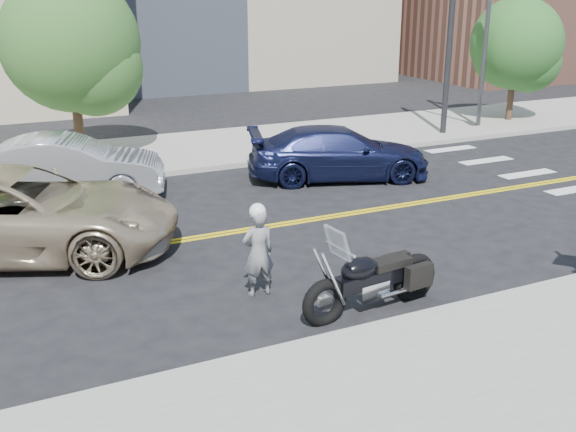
# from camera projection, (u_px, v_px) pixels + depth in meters

# --- Properties ---
(ground_plane) EXTENTS (120.00, 120.00, 0.00)m
(ground_plane) POSITION_uv_depth(u_px,v_px,m) (242.00, 231.00, 14.46)
(ground_plane) COLOR black
(ground_plane) RESTS_ON ground
(sidewalk_near) EXTENTS (60.00, 5.00, 0.15)m
(sidewalk_near) POSITION_uv_depth(u_px,v_px,m) (475.00, 418.00, 8.03)
(sidewalk_near) COLOR #9E9B91
(sidewalk_near) RESTS_ON ground_plane
(sidewalk_far) EXTENTS (60.00, 5.00, 0.15)m
(sidewalk_far) POSITION_uv_depth(u_px,v_px,m) (152.00, 154.00, 20.85)
(sidewalk_far) COLOR #9E9B91
(sidewalk_far) RESTS_ON ground_plane
(lamp_post) EXTENTS (0.16, 0.16, 8.00)m
(lamp_post) POSITION_uv_depth(u_px,v_px,m) (488.00, 12.00, 23.59)
(lamp_post) COLOR #4C4C51
(lamp_post) RESTS_ON sidewalk_far
(motorcyclist) EXTENTS (0.56, 0.37, 1.63)m
(motorcyclist) POSITION_uv_depth(u_px,v_px,m) (258.00, 250.00, 11.19)
(motorcyclist) COLOR #9A9A9E
(motorcyclist) RESTS_ON ground
(motorcycle) EXTENTS (2.60, 1.03, 1.54)m
(motorcycle) POSITION_uv_depth(u_px,v_px,m) (374.00, 265.00, 10.68)
(motorcycle) COLOR black
(motorcycle) RESTS_ON ground
(suv) EXTENTS (6.73, 4.96, 1.70)m
(suv) POSITION_uv_depth(u_px,v_px,m) (17.00, 213.00, 12.92)
(suv) COLOR tan
(suv) RESTS_ON ground
(parked_car_silver) EXTENTS (4.93, 2.88, 1.54)m
(parked_car_silver) POSITION_uv_depth(u_px,v_px,m) (68.00, 167.00, 16.60)
(parked_car_silver) COLOR silver
(parked_car_silver) RESTS_ON ground
(parked_car_blue) EXTENTS (5.27, 3.40, 1.42)m
(parked_car_blue) POSITION_uv_depth(u_px,v_px,m) (339.00, 153.00, 18.25)
(parked_car_blue) COLOR #151B41
(parked_car_blue) RESTS_ON ground
(tree_far_a) EXTENTS (3.99, 3.99, 5.46)m
(tree_far_a) POSITION_uv_depth(u_px,v_px,m) (70.00, 43.00, 19.41)
(tree_far_a) COLOR #382619
(tree_far_a) RESTS_ON ground
(tree_far_b) EXTENTS (3.40, 3.40, 4.70)m
(tree_far_b) POSITION_uv_depth(u_px,v_px,m) (516.00, 44.00, 25.08)
(tree_far_b) COLOR #382619
(tree_far_b) RESTS_ON ground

